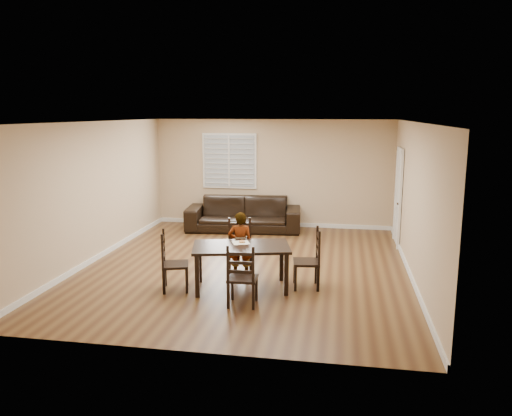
# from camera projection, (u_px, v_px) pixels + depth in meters

# --- Properties ---
(ground) EXTENTS (7.00, 7.00, 0.00)m
(ground) POSITION_uv_depth(u_px,v_px,m) (246.00, 266.00, 9.46)
(ground) COLOR brown
(ground) RESTS_ON ground
(room) EXTENTS (6.04, 7.04, 2.72)m
(room) POSITION_uv_depth(u_px,v_px,m) (249.00, 170.00, 9.28)
(room) COLOR tan
(room) RESTS_ON ground
(dining_table) EXTENTS (1.72, 1.21, 0.73)m
(dining_table) POSITION_uv_depth(u_px,v_px,m) (241.00, 251.00, 8.14)
(dining_table) COLOR black
(dining_table) RESTS_ON ground
(chair_near) EXTENTS (0.52, 0.49, 0.97)m
(chair_near) POSITION_uv_depth(u_px,v_px,m) (240.00, 247.00, 9.16)
(chair_near) COLOR black
(chair_near) RESTS_ON ground
(chair_far) EXTENTS (0.45, 0.42, 0.96)m
(chair_far) POSITION_uv_depth(u_px,v_px,m) (241.00, 280.00, 7.37)
(chair_far) COLOR black
(chair_far) RESTS_ON ground
(chair_left) EXTENTS (0.53, 0.55, 0.99)m
(chair_left) POSITION_uv_depth(u_px,v_px,m) (168.00, 264.00, 8.11)
(chair_left) COLOR black
(chair_left) RESTS_ON ground
(chair_right) EXTENTS (0.48, 0.51, 1.01)m
(chair_right) POSITION_uv_depth(u_px,v_px,m) (314.00, 261.00, 8.23)
(chair_right) COLOR black
(chair_right) RESTS_ON ground
(child) EXTENTS (0.46, 0.32, 1.18)m
(child) POSITION_uv_depth(u_px,v_px,m) (240.00, 245.00, 8.71)
(child) COLOR gray
(child) RESTS_ON ground
(napkin) EXTENTS (0.36, 0.36, 0.00)m
(napkin) POSITION_uv_depth(u_px,v_px,m) (241.00, 243.00, 8.30)
(napkin) COLOR beige
(napkin) RESTS_ON dining_table
(donut) EXTENTS (0.11, 0.11, 0.04)m
(donut) POSITION_uv_depth(u_px,v_px,m) (242.00, 241.00, 8.30)
(donut) COLOR #D68C4C
(donut) RESTS_ON napkin
(sofa) EXTENTS (2.86, 1.34, 0.81)m
(sofa) POSITION_uv_depth(u_px,v_px,m) (244.00, 214.00, 12.28)
(sofa) COLOR black
(sofa) RESTS_ON ground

